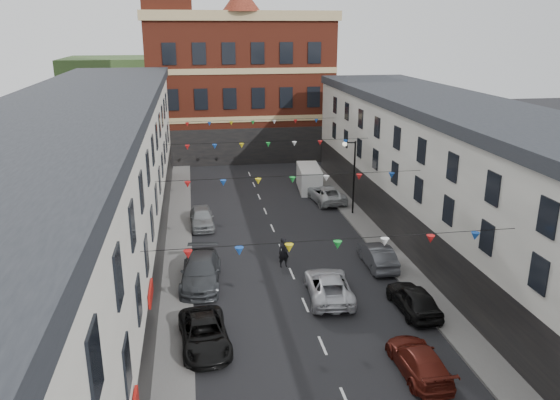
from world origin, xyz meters
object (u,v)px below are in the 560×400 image
car_left_e (202,217)px  pedestrian (284,252)px  car_right_c (419,360)px  car_right_f (326,194)px  car_left_c (204,334)px  car_right_d (414,299)px  moving_car (329,286)px  car_right_e (378,256)px  car_left_d (201,271)px  white_van (309,178)px  street_lamp (351,168)px

car_left_e → pedestrian: bearing=-60.7°
car_right_c → car_right_f: bearing=-94.6°
car_left_c → car_right_d: (11.00, 1.58, 0.07)m
car_left_e → car_right_c: 21.82m
car_left_e → moving_car: bearing=-63.7°
car_right_e → pedestrian: size_ratio=2.20×
car_left_e → car_left_d: bearing=-93.5°
car_right_f → pedestrian: size_ratio=2.61×
moving_car → white_van: (3.37, 20.78, 0.39)m
car_right_e → moving_car: car_right_e is taller
car_left_e → car_right_f: 11.60m
car_left_d → car_right_f: (11.00, 14.20, -0.09)m
street_lamp → car_right_e: 10.35m
street_lamp → car_left_d: size_ratio=1.09×
moving_car → white_van: 21.06m
car_left_c → car_right_f: size_ratio=0.94×
moving_car → pedestrian: pedestrian is taller
car_left_e → car_right_d: (10.69, -14.78, -0.00)m
car_left_e → car_right_c: car_left_e is taller
car_left_c → car_right_c: size_ratio=1.08×
car_right_f → pedestrian: pedestrian is taller
moving_car → pedestrian: size_ratio=2.58×
car_right_c → white_van: bearing=-92.6°
car_right_e → pedestrian: pedestrian is taller
car_left_c → white_van: bearing=62.9°
car_left_c → pedestrian: pedestrian is taller
car_right_f → pedestrian: 13.89m
street_lamp → car_left_e: street_lamp is taller
street_lamp → moving_car: street_lamp is taller
car_right_e → car_right_f: 13.50m
car_left_c → car_left_d: size_ratio=0.87×
street_lamp → white_van: street_lamp is taller
car_left_c → car_left_d: car_left_d is taller
car_left_d → car_right_e: car_left_d is taller
moving_car → car_right_f: bearing=-98.5°
car_left_d → moving_car: 7.52m
car_right_c → car_right_e: size_ratio=1.03×
car_right_e → white_van: 17.27m
car_right_d → car_right_e: bearing=-91.7°
street_lamp → moving_car: bearing=-110.9°
car_left_d → car_right_d: bearing=-20.0°
car_right_c → car_right_e: 11.14m
car_left_d → moving_car: size_ratio=1.09×
car_right_d → car_left_e: bearing=-55.9°
car_left_c → car_left_d: 6.67m
car_right_d → car_right_f: 19.29m
moving_car → car_left_d: bearing=-17.2°
street_lamp → car_right_f: size_ratio=1.18×
car_right_e → car_right_f: size_ratio=0.84×
car_right_d → car_right_c: bearing=68.1°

